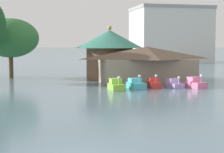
{
  "coord_description": "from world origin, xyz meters",
  "views": [
    {
      "loc": [
        -2.06,
        -15.96,
        5.39
      ],
      "look_at": [
        5.92,
        19.69,
        2.26
      ],
      "focal_mm": 58.17,
      "sensor_mm": 36.0,
      "label": 1
    }
  ],
  "objects_px": {
    "pedal_boat_pink": "(195,83)",
    "green_roof_pavilion": "(110,50)",
    "pedal_boat_cyan": "(136,84)",
    "background_building_block": "(170,35)",
    "pedal_boat_red": "(154,84)",
    "shoreline_tree_mid": "(10,38)",
    "boathouse": "(146,64)",
    "pedal_boat_lime": "(116,85)",
    "pedal_boat_lavender": "(174,84)"
  },
  "relations": [
    {
      "from": "shoreline_tree_mid",
      "to": "background_building_block",
      "type": "height_order",
      "value": "background_building_block"
    },
    {
      "from": "pedal_boat_cyan",
      "to": "pedal_boat_lime",
      "type": "bearing_deg",
      "value": -76.72
    },
    {
      "from": "pedal_boat_pink",
      "to": "boathouse",
      "type": "relative_size",
      "value": 0.22
    },
    {
      "from": "pedal_boat_lavender",
      "to": "pedal_boat_red",
      "type": "bearing_deg",
      "value": -110.51
    },
    {
      "from": "pedal_boat_lime",
      "to": "green_roof_pavilion",
      "type": "height_order",
      "value": "green_roof_pavilion"
    },
    {
      "from": "pedal_boat_red",
      "to": "pedal_boat_lavender",
      "type": "xyz_separation_m",
      "value": [
        2.67,
        -0.16,
        -0.06
      ]
    },
    {
      "from": "pedal_boat_lime",
      "to": "pedal_boat_lavender",
      "type": "relative_size",
      "value": 1.14
    },
    {
      "from": "pedal_boat_lime",
      "to": "background_building_block",
      "type": "bearing_deg",
      "value": 151.81
    },
    {
      "from": "green_roof_pavilion",
      "to": "pedal_boat_cyan",
      "type": "bearing_deg",
      "value": -87.39
    },
    {
      "from": "pedal_boat_pink",
      "to": "green_roof_pavilion",
      "type": "distance_m",
      "value": 16.58
    },
    {
      "from": "pedal_boat_red",
      "to": "shoreline_tree_mid",
      "type": "distance_m",
      "value": 26.66
    },
    {
      "from": "pedal_boat_red",
      "to": "green_roof_pavilion",
      "type": "distance_m",
      "value": 13.64
    },
    {
      "from": "pedal_boat_cyan",
      "to": "background_building_block",
      "type": "distance_m",
      "value": 75.3
    },
    {
      "from": "background_building_block",
      "to": "green_roof_pavilion",
      "type": "bearing_deg",
      "value": -120.22
    },
    {
      "from": "pedal_boat_red",
      "to": "pedal_boat_pink",
      "type": "xyz_separation_m",
      "value": [
        5.14,
        -1.19,
        0.04
      ]
    },
    {
      "from": "green_roof_pavilion",
      "to": "pedal_boat_red",
      "type": "bearing_deg",
      "value": -76.6
    },
    {
      "from": "pedal_boat_red",
      "to": "pedal_boat_pink",
      "type": "height_order",
      "value": "pedal_boat_pink"
    },
    {
      "from": "pedal_boat_red",
      "to": "pedal_boat_lavender",
      "type": "height_order",
      "value": "pedal_boat_red"
    },
    {
      "from": "boathouse",
      "to": "shoreline_tree_mid",
      "type": "bearing_deg",
      "value": 148.82
    },
    {
      "from": "pedal_boat_lime",
      "to": "boathouse",
      "type": "bearing_deg",
      "value": 138.43
    },
    {
      "from": "green_roof_pavilion",
      "to": "shoreline_tree_mid",
      "type": "relative_size",
      "value": 1.09
    },
    {
      "from": "pedal_boat_lavender",
      "to": "shoreline_tree_mid",
      "type": "xyz_separation_m",
      "value": [
        -21.14,
        18.4,
        6.14
      ]
    },
    {
      "from": "pedal_boat_red",
      "to": "shoreline_tree_mid",
      "type": "height_order",
      "value": "shoreline_tree_mid"
    },
    {
      "from": "pedal_boat_pink",
      "to": "green_roof_pavilion",
      "type": "xyz_separation_m",
      "value": [
        -8.15,
        13.85,
        4.06
      ]
    },
    {
      "from": "pedal_boat_lime",
      "to": "shoreline_tree_mid",
      "type": "height_order",
      "value": "shoreline_tree_mid"
    },
    {
      "from": "pedal_boat_pink",
      "to": "background_building_block",
      "type": "bearing_deg",
      "value": 145.8
    },
    {
      "from": "pedal_boat_pink",
      "to": "background_building_block",
      "type": "height_order",
      "value": "background_building_block"
    },
    {
      "from": "pedal_boat_pink",
      "to": "boathouse",
      "type": "distance_m",
      "value": 8.88
    },
    {
      "from": "pedal_boat_lime",
      "to": "pedal_boat_pink",
      "type": "xyz_separation_m",
      "value": [
        10.32,
        -0.07,
        0.01
      ]
    },
    {
      "from": "pedal_boat_cyan",
      "to": "green_roof_pavilion",
      "type": "relative_size",
      "value": 0.28
    },
    {
      "from": "boathouse",
      "to": "shoreline_tree_mid",
      "type": "xyz_separation_m",
      "value": [
        -19.56,
        11.83,
        3.85
      ]
    },
    {
      "from": "boathouse",
      "to": "green_roof_pavilion",
      "type": "distance_m",
      "value": 7.71
    },
    {
      "from": "pedal_boat_pink",
      "to": "pedal_boat_lime",
      "type": "bearing_deg",
      "value": -105.45
    },
    {
      "from": "pedal_boat_pink",
      "to": "background_building_block",
      "type": "relative_size",
      "value": 0.13
    },
    {
      "from": "pedal_boat_lime",
      "to": "boathouse",
      "type": "distance_m",
      "value": 10.04
    },
    {
      "from": "boathouse",
      "to": "background_building_block",
      "type": "distance_m",
      "value": 67.71
    },
    {
      "from": "green_roof_pavilion",
      "to": "background_building_block",
      "type": "distance_m",
      "value": 63.9
    },
    {
      "from": "pedal_boat_red",
      "to": "shoreline_tree_mid",
      "type": "relative_size",
      "value": 0.29
    },
    {
      "from": "pedal_boat_cyan",
      "to": "pedal_boat_pink",
      "type": "relative_size",
      "value": 0.99
    },
    {
      "from": "pedal_boat_cyan",
      "to": "boathouse",
      "type": "relative_size",
      "value": 0.22
    },
    {
      "from": "pedal_boat_red",
      "to": "shoreline_tree_mid",
      "type": "xyz_separation_m",
      "value": [
        -18.47,
        18.24,
        6.08
      ]
    },
    {
      "from": "pedal_boat_pink",
      "to": "background_building_block",
      "type": "xyz_separation_m",
      "value": [
        23.94,
        68.94,
        8.31
      ]
    },
    {
      "from": "pedal_boat_lavender",
      "to": "background_building_block",
      "type": "height_order",
      "value": "background_building_block"
    },
    {
      "from": "pedal_boat_lavender",
      "to": "background_building_block",
      "type": "relative_size",
      "value": 0.11
    },
    {
      "from": "pedal_boat_lime",
      "to": "pedal_boat_cyan",
      "type": "distance_m",
      "value": 2.93
    },
    {
      "from": "pedal_boat_red",
      "to": "green_roof_pavilion",
      "type": "height_order",
      "value": "green_roof_pavilion"
    },
    {
      "from": "pedal_boat_lime",
      "to": "pedal_boat_lavender",
      "type": "bearing_deg",
      "value": 95.25
    },
    {
      "from": "pedal_boat_cyan",
      "to": "green_roof_pavilion",
      "type": "height_order",
      "value": "green_roof_pavilion"
    },
    {
      "from": "pedal_boat_lime",
      "to": "boathouse",
      "type": "xyz_separation_m",
      "value": [
        6.28,
        7.53,
        2.2
      ]
    },
    {
      "from": "boathouse",
      "to": "shoreline_tree_mid",
      "type": "height_order",
      "value": "shoreline_tree_mid"
    }
  ]
}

